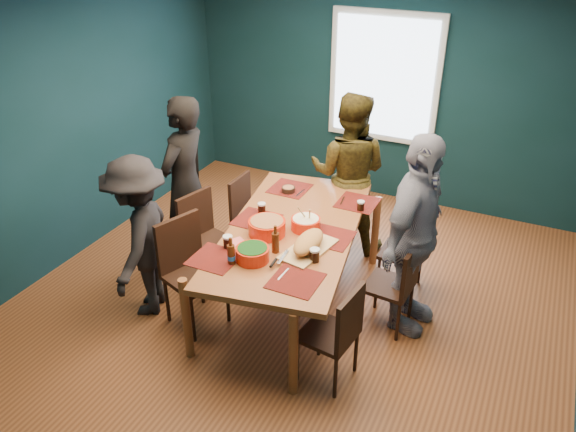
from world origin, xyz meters
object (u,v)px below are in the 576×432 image
object	(u,v)px
chair_left_far	(248,210)
chair_right_far	(411,247)
bowl_salad	(267,227)
person_back	(348,173)
person_near_left	(140,238)
chair_left_near	(188,263)
bowl_dumpling	(306,223)
person_far_left	(185,184)
dining_table	(292,236)
chair_left_mid	(203,232)
chair_right_near	(338,329)
cutting_board	(308,244)
bowl_herbs	(253,253)
person_right	(414,237)
chair_right_mid	(399,281)

from	to	relation	value
chair_left_far	chair_right_far	world-z (taller)	chair_left_far
chair_left_far	bowl_salad	xyz separation A→B (m)	(0.67, -0.84, 0.40)
person_back	person_near_left	size ratio (longest dim) A/B	1.14
chair_left_near	bowl_dumpling	distance (m)	1.10
person_far_left	dining_table	bearing A→B (deg)	79.90
chair_left_far	chair_left_mid	distance (m)	0.68
dining_table	chair_right_near	bearing A→B (deg)	-55.27
person_near_left	cutting_board	distance (m)	1.52
bowl_herbs	person_near_left	bearing A→B (deg)	-178.54
chair_right_far	bowl_herbs	distance (m)	1.68
person_right	dining_table	bearing A→B (deg)	108.84
chair_left_far	cutting_board	distance (m)	1.50
chair_right_mid	chair_left_mid	bearing A→B (deg)	-172.79
chair_left_mid	person_far_left	bearing A→B (deg)	160.48
chair_right_near	person_right	size ratio (longest dim) A/B	0.48
chair_right_far	person_near_left	size ratio (longest dim) A/B	0.56
chair_left_near	person_far_left	world-z (taller)	person_far_left
bowl_salad	bowl_dumpling	distance (m)	0.35
chair_left_far	person_far_left	world-z (taller)	person_far_left
person_back	person_near_left	world-z (taller)	person_back
chair_right_far	bowl_salad	size ratio (longest dim) A/B	2.63
person_right	bowl_dumpling	xyz separation A→B (m)	(-0.93, -0.15, -0.02)
dining_table	chair_left_near	bearing A→B (deg)	-153.04
person_back	person_right	distance (m)	1.43
chair_right_mid	cutting_board	world-z (taller)	cutting_board
chair_left_far	person_right	world-z (taller)	person_right
chair_left_far	chair_left_near	distance (m)	1.23
dining_table	chair_right_far	world-z (taller)	chair_right_far
bowl_dumpling	bowl_herbs	bearing A→B (deg)	-106.06
dining_table	person_far_left	size ratio (longest dim) A/B	1.30
cutting_board	chair_left_mid	bearing A→B (deg)	177.92
person_back	bowl_herbs	distance (m)	1.85
person_far_left	chair_left_near	bearing A→B (deg)	34.26
chair_right_near	bowl_herbs	size ratio (longest dim) A/B	3.23
chair_right_far	person_far_left	xyz separation A→B (m)	(-2.23, -0.46, 0.40)
chair_right_near	person_near_left	xyz separation A→B (m)	(-1.94, 0.12, 0.25)
dining_table	chair_left_near	distance (m)	0.96
person_right	person_back	bearing A→B (deg)	50.86
chair_left_near	chair_right_mid	size ratio (longest dim) A/B	1.16
person_far_left	bowl_herbs	bearing A→B (deg)	55.87
chair_right_mid	person_near_left	bearing A→B (deg)	-157.36
chair_left_near	person_right	xyz separation A→B (m)	(1.80, 0.76, 0.33)
chair_left_mid	chair_right_mid	xyz separation A→B (m)	(1.94, 0.10, -0.05)
chair_left_near	bowl_salad	distance (m)	0.78
person_right	person_far_left	bearing A→B (deg)	97.36
person_near_left	bowl_dumpling	world-z (taller)	person_near_left
chair_left_near	bowl_salad	xyz separation A→B (m)	(0.60, 0.39, 0.32)
chair_left_far	bowl_salad	size ratio (longest dim) A/B	2.66
chair_left_far	person_far_left	bearing A→B (deg)	-135.72
chair_left_far	bowl_dumpling	size ratio (longest dim) A/B	3.32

